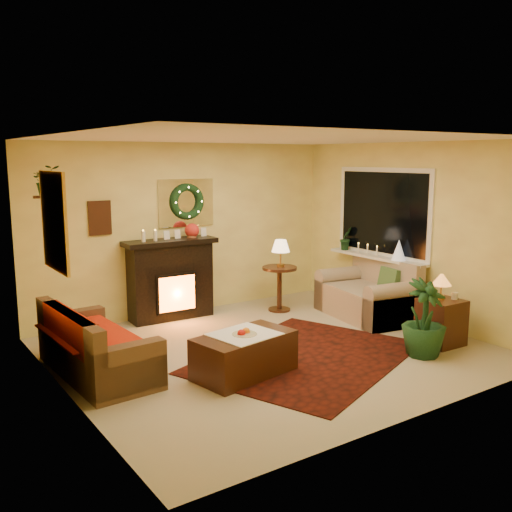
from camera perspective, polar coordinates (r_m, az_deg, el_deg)
floor at (r=7.22m, az=1.59°, el=-9.42°), size 5.00×5.00×0.00m
ceiling at (r=6.82m, az=1.69°, el=11.67°), size 5.00×5.00×0.00m
wall_back at (r=8.81m, az=-6.99°, el=2.71°), size 5.00×5.00×0.00m
wall_front at (r=5.28m, az=16.12°, el=-2.39°), size 5.00×5.00×0.00m
wall_left at (r=5.82m, az=-18.73°, el=-1.40°), size 4.50×4.50×0.00m
wall_right at (r=8.60m, az=15.27°, el=2.26°), size 4.50×4.50×0.00m
area_rug at (r=7.00m, az=5.09°, el=-10.03°), size 3.23×2.85×0.01m
sofa at (r=6.60m, az=-15.56°, el=-7.74°), size 0.87×1.80×0.76m
red_throw at (r=6.69m, az=-16.57°, el=-7.32°), size 0.77×1.25×0.02m
fireplace at (r=8.57m, az=-8.55°, el=-2.61°), size 1.24×0.43×1.12m
poinsettia at (r=8.60m, az=-6.42°, el=2.55°), size 0.22×0.22×0.22m
mantel_candle_a at (r=8.25m, az=-11.20°, el=1.83°), size 0.06×0.06×0.18m
mantel_candle_b at (r=8.32m, az=-10.04°, el=1.94°), size 0.06×0.06×0.17m
mantel_mirror at (r=8.75m, az=-6.98°, el=5.30°), size 0.92×0.02×0.72m
wreath at (r=8.71m, az=-6.86°, el=5.41°), size 0.55×0.11×0.55m
wall_art at (r=8.23m, az=-15.35°, el=3.69°), size 0.32×0.03×0.48m
gold_mirror at (r=6.05m, az=-19.55°, el=3.27°), size 0.03×0.84×1.00m
hanging_plant at (r=6.79m, az=-20.16°, el=5.76°), size 0.33×0.28×0.36m
loveseat at (r=8.72m, az=10.97°, el=-3.35°), size 1.12×1.65×0.89m
window_frame at (r=8.92m, az=12.60°, el=4.25°), size 0.03×1.86×1.36m
window_glass at (r=8.91m, az=12.53°, el=4.25°), size 0.02×1.70×1.22m
window_sill at (r=8.94m, az=11.97°, el=-0.12°), size 0.22×1.86×0.04m
mini_tree at (r=8.61m, az=14.09°, el=0.58°), size 0.21×0.21×0.31m
sill_plant at (r=9.40m, az=9.00°, el=1.79°), size 0.27×0.22×0.50m
side_table_round at (r=8.95m, az=2.36°, el=-3.45°), size 0.70×0.70×0.70m
lamp_cream at (r=8.83m, az=2.47°, el=0.04°), size 0.28×0.28×0.43m
end_table_square at (r=7.75m, az=18.00°, el=-6.47°), size 0.50×0.50×0.59m
lamp_tiffany at (r=7.64m, az=18.02°, el=-3.03°), size 0.25×0.25×0.37m
coffee_table at (r=6.39m, az=-1.18°, el=-10.04°), size 1.20×0.79×0.46m
fruit_bowl at (r=6.29m, az=-1.16°, el=-8.04°), size 0.28×0.28×0.06m
floor_palm at (r=7.20m, az=16.48°, el=-6.15°), size 1.70×1.70×2.82m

